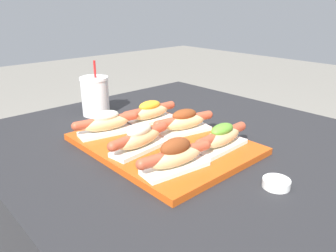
# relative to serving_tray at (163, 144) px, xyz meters

# --- Properties ---
(patio_table) EXTENTS (1.11, 1.04, 0.74)m
(patio_table) POSITION_rel_serving_tray_xyz_m (-0.01, 0.09, -0.38)
(patio_table) COLOR #232326
(patio_table) RESTS_ON ground_plane
(serving_tray) EXTENTS (0.48, 0.37, 0.02)m
(serving_tray) POSITION_rel_serving_tray_xyz_m (0.00, 0.00, 0.00)
(serving_tray) COLOR #CC4C14
(serving_tray) RESTS_ON patio_table
(hot_dog_0) EXTENTS (0.09, 0.20, 0.07)m
(hot_dog_0) POSITION_rel_serving_tray_xyz_m (-0.15, -0.09, 0.04)
(hot_dog_0) COLOR white
(hot_dog_0) RESTS_ON serving_tray
(hot_dog_1) EXTENTS (0.08, 0.21, 0.08)m
(hot_dog_1) POSITION_rel_serving_tray_xyz_m (0.01, -0.09, 0.04)
(hot_dog_1) COLOR white
(hot_dog_1) RESTS_ON serving_tray
(hot_dog_2) EXTENTS (0.08, 0.21, 0.08)m
(hot_dog_2) POSITION_rel_serving_tray_xyz_m (0.15, -0.09, 0.04)
(hot_dog_2) COLOR white
(hot_dog_2) RESTS_ON serving_tray
(hot_dog_3) EXTENTS (0.07, 0.21, 0.07)m
(hot_dog_3) POSITION_rel_serving_tray_xyz_m (-0.15, 0.07, 0.04)
(hot_dog_3) COLOR white
(hot_dog_3) RESTS_ON serving_tray
(hot_dog_4) EXTENTS (0.09, 0.20, 0.07)m
(hot_dog_4) POSITION_rel_serving_tray_xyz_m (-0.01, 0.09, 0.04)
(hot_dog_4) COLOR white
(hot_dog_4) RESTS_ON serving_tray
(hot_dog_5) EXTENTS (0.07, 0.21, 0.07)m
(hot_dog_5) POSITION_rel_serving_tray_xyz_m (0.15, 0.08, 0.04)
(hot_dog_5) COLOR white
(hot_dog_5) RESTS_ON serving_tray
(sauce_bowl) EXTENTS (0.06, 0.06, 0.02)m
(sauce_bowl) POSITION_rel_serving_tray_xyz_m (0.34, 0.04, 0.00)
(sauce_bowl) COLOR silver
(sauce_bowl) RESTS_ON patio_table
(drink_cup) EXTENTS (0.10, 0.10, 0.20)m
(drink_cup) POSITION_rel_serving_tray_xyz_m (-0.38, 0.01, 0.06)
(drink_cup) COLOR white
(drink_cup) RESTS_ON patio_table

